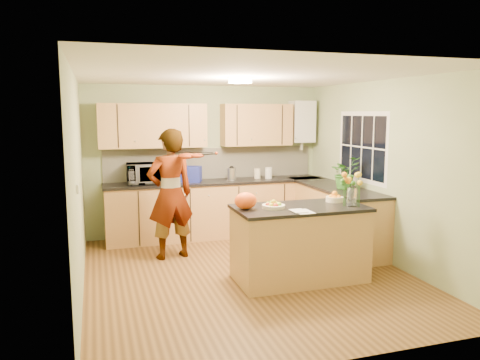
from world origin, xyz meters
name	(u,v)px	position (x,y,z in m)	size (l,w,h in m)	color
floor	(247,274)	(0.00, 0.00, 0.00)	(4.50, 4.50, 0.00)	#533617
ceiling	(248,76)	(0.00, 0.00, 2.50)	(4.00, 4.50, 0.02)	white
wall_back	(206,160)	(0.00, 2.25, 1.25)	(4.00, 0.02, 2.50)	gray
wall_front	(337,215)	(0.00, -2.25, 1.25)	(4.00, 0.02, 2.50)	gray
wall_left	(78,185)	(-2.00, 0.00, 1.25)	(0.02, 4.50, 2.50)	gray
wall_right	(386,172)	(2.00, 0.00, 1.25)	(0.02, 4.50, 2.50)	gray
back_counter	(216,208)	(0.10, 1.95, 0.47)	(3.64, 0.62, 0.94)	#A58142
right_counter	(334,216)	(1.70, 0.85, 0.47)	(0.62, 2.24, 0.94)	#A58142
splashback	(212,163)	(0.10, 2.23, 1.20)	(3.60, 0.02, 0.52)	beige
upper_cabinets	(197,125)	(-0.18, 2.08, 1.85)	(3.20, 0.34, 0.70)	#A58142
boiler	(302,122)	(1.70, 2.09, 1.90)	(0.40, 0.30, 0.86)	silver
window_right	(362,147)	(1.99, 0.60, 1.55)	(0.01, 1.30, 1.05)	silver
light_switch	(78,189)	(-1.99, -0.60, 1.30)	(0.02, 0.09, 0.09)	silver
ceiling_lamp	(240,80)	(0.00, 0.30, 2.46)	(0.30, 0.30, 0.07)	#FFEABF
peninsula_island	(300,243)	(0.56, -0.36, 0.46)	(1.61, 0.82, 0.92)	#A58142
fruit_dish	(273,205)	(0.21, -0.36, 0.96)	(0.28, 0.28, 0.10)	beige
orange_bowl	(335,197)	(1.11, -0.21, 0.98)	(0.22, 0.22, 0.13)	beige
flower_vase	(352,179)	(1.16, -0.54, 1.26)	(0.27, 0.27, 0.50)	silver
orange_bag	(246,201)	(-0.13, -0.31, 1.02)	(0.27, 0.23, 0.20)	#FF5415
papers	(303,211)	(0.46, -0.66, 0.93)	(0.19, 0.27, 0.01)	white
violinist	(170,194)	(-0.81, 0.99, 0.92)	(0.67, 0.44, 1.84)	tan
violin	(187,156)	(-0.61, 0.77, 1.47)	(0.59, 0.23, 0.12)	#4C1504
microwave	(146,173)	(-1.04, 1.96, 1.10)	(0.59, 0.40, 0.33)	silver
blue_box	(191,174)	(-0.32, 1.96, 1.07)	(0.31, 0.23, 0.25)	navy
kettle	(232,173)	(0.36, 1.94, 1.05)	(0.15, 0.15, 0.28)	silver
jar_cream	(257,173)	(0.84, 2.00, 1.02)	(0.11, 0.11, 0.17)	beige
jar_white	(269,173)	(1.02, 1.94, 1.03)	(0.12, 0.12, 0.19)	silver
potted_plant	(345,173)	(1.70, 0.57, 1.18)	(0.43, 0.38, 0.48)	#306D24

